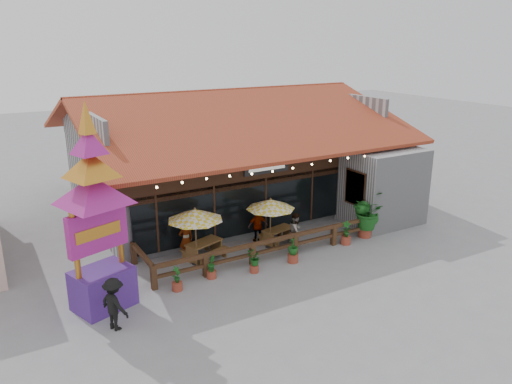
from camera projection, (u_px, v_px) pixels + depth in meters
ground at (298, 248)px, 21.20m from camera, size 100.00×100.00×0.00m
restaurant_building at (232, 164)px, 26.15m from camera, size 15.50×14.73×6.09m
patio_railing at (255, 247)px, 19.72m from camera, size 10.00×2.60×0.92m
umbrella_left at (195, 215)px, 19.11m from camera, size 2.25×2.25×2.34m
umbrella_right at (271, 204)px, 20.71m from camera, size 2.66×2.66×2.20m
picnic_table_left at (204, 247)px, 20.03m from camera, size 1.85×1.72×0.72m
picnic_table_right at (278, 233)px, 21.56m from camera, size 1.60×1.46×0.67m
thai_sign_tower at (94, 196)px, 15.41m from camera, size 3.43×3.43×7.31m
tropical_plant at (366, 212)px, 22.02m from camera, size 1.90×1.97×2.09m
diner_a at (186, 239)px, 19.98m from camera, size 0.62×0.43×1.62m
diner_b at (296, 231)px, 20.80m from camera, size 1.00×0.97×1.62m
diner_c at (258, 226)px, 21.60m from camera, size 0.93×0.52×1.50m
pedestrian at (114, 304)px, 15.04m from camera, size 1.02×1.25×1.68m
planter_a at (177, 280)px, 17.50m from camera, size 0.39×0.38×0.92m
planter_b at (211, 268)px, 18.40m from camera, size 0.40×0.42×0.89m
planter_c at (254, 261)px, 18.84m from camera, size 0.60×0.55×0.86m
planter_d at (293, 250)px, 19.69m from camera, size 0.52×0.52×1.05m
planter_e at (346, 234)px, 21.45m from camera, size 0.44×0.45×1.05m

